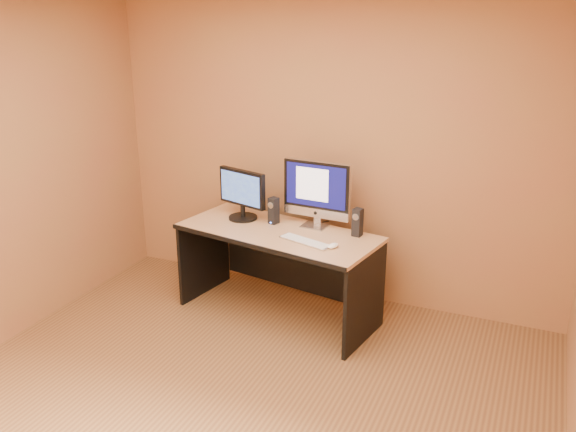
{
  "coord_description": "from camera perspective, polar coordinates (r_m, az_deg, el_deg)",
  "views": [
    {
      "loc": [
        1.65,
        -2.77,
        2.47
      ],
      "look_at": [
        -0.1,
        1.3,
        0.93
      ],
      "focal_mm": 38.0,
      "sensor_mm": 36.0,
      "label": 1
    }
  ],
  "objects": [
    {
      "name": "imac",
      "position": [
        4.91,
        2.56,
        2.07
      ],
      "size": [
        0.59,
        0.25,
        0.56
      ],
      "primitive_type": null,
      "rotation": [
        0.0,
        0.0,
        -0.06
      ],
      "color": "#AFAFB3",
      "rests_on": "desk"
    },
    {
      "name": "cable_b",
      "position": [
        5.07,
        2.91,
        -0.63
      ],
      "size": [
        0.13,
        0.14,
        0.01
      ],
      "primitive_type": "cylinder",
      "rotation": [
        1.57,
        0.0,
        -0.73
      ],
      "color": "black",
      "rests_on": "desk"
    },
    {
      "name": "second_monitor",
      "position": [
        5.12,
        -4.29,
        2.0
      ],
      "size": [
        0.53,
        0.37,
        0.43
      ],
      "primitive_type": null,
      "rotation": [
        0.0,
        0.0,
        -0.28
      ],
      "color": "black",
      "rests_on": "desk"
    },
    {
      "name": "mouse",
      "position": [
        4.56,
        4.23,
        -2.78
      ],
      "size": [
        0.09,
        0.12,
        0.04
      ],
      "primitive_type": "ellipsoid",
      "rotation": [
        0.0,
        0.0,
        -0.35
      ],
      "color": "white",
      "rests_on": "desk"
    },
    {
      "name": "speaker_left",
      "position": [
        5.03,
        -1.35,
        0.51
      ],
      "size": [
        0.09,
        0.09,
        0.22
      ],
      "primitive_type": null,
      "rotation": [
        0.0,
        0.0,
        -0.29
      ],
      "color": "black",
      "rests_on": "desk"
    },
    {
      "name": "desk",
      "position": [
        5.04,
        -0.93,
        -5.4
      ],
      "size": [
        1.72,
        0.98,
        0.75
      ],
      "primitive_type": null,
      "rotation": [
        0.0,
        0.0,
        -0.17
      ],
      "color": "tan",
      "rests_on": "ground"
    },
    {
      "name": "walls",
      "position": [
        3.43,
        -7.04,
        -0.91
      ],
      "size": [
        4.0,
        4.0,
        2.6
      ],
      "primitive_type": null,
      "color": "olive",
      "rests_on": "ground"
    },
    {
      "name": "keyboard",
      "position": [
        4.66,
        1.62,
        -2.39
      ],
      "size": [
        0.45,
        0.24,
        0.02
      ],
      "primitive_type": "cube",
      "rotation": [
        0.0,
        0.0,
        -0.3
      ],
      "color": "silver",
      "rests_on": "desk"
    },
    {
      "name": "cable_a",
      "position": [
        5.04,
        2.94,
        -0.77
      ],
      "size": [
        0.04,
        0.22,
        0.01
      ],
      "primitive_type": "cylinder",
      "rotation": [
        1.57,
        0.0,
        0.16
      ],
      "color": "black",
      "rests_on": "desk"
    },
    {
      "name": "floor",
      "position": [
        4.06,
        -6.26,
        -18.4
      ],
      "size": [
        4.0,
        4.0,
        0.0
      ],
      "primitive_type": "plane",
      "color": "brown",
      "rests_on": "ground"
    },
    {
      "name": "speaker_right",
      "position": [
        4.78,
        6.53,
        -0.6
      ],
      "size": [
        0.08,
        0.08,
        0.22
      ],
      "primitive_type": null,
      "rotation": [
        0.0,
        0.0,
        -0.17
      ],
      "color": "black",
      "rests_on": "desk"
    }
  ]
}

